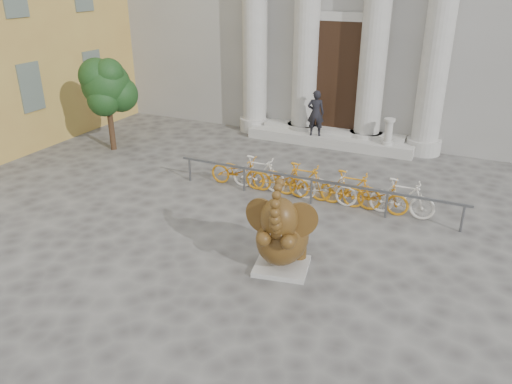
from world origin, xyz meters
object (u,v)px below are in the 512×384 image
at_px(tree, 107,87).
at_px(pedestrian, 316,113).
at_px(elephant_statue, 282,236).
at_px(bike_rack, 314,183).

distance_m(tree, pedestrian, 7.19).
bearing_deg(tree, elephant_statue, -29.46).
xyz_separation_m(tree, pedestrian, (6.22, 3.46, -1.04)).
bearing_deg(bike_rack, pedestrian, 108.49).
xyz_separation_m(bike_rack, tree, (-7.73, 1.07, 1.72)).
relative_size(tree, pedestrian, 1.96).
distance_m(elephant_statue, bike_rack, 3.65).
height_order(elephant_statue, tree, tree).
bearing_deg(bike_rack, elephant_statue, -81.59).
relative_size(elephant_statue, bike_rack, 0.27).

